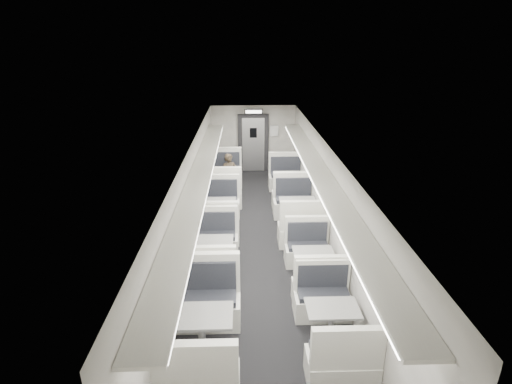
{
  "coord_description": "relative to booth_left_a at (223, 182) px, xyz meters",
  "views": [
    {
      "loc": [
        -0.34,
        -8.17,
        4.56
      ],
      "look_at": [
        -0.06,
        0.78,
        1.13
      ],
      "focal_mm": 28.0,
      "sensor_mm": 36.0,
      "label": 1
    }
  ],
  "objects": [
    {
      "name": "window_d",
      "position": [
        -0.49,
        -6.7,
        0.93
      ],
      "size": [
        0.02,
        1.18,
        0.84
      ],
      "primitive_type": "cube",
      "color": "black",
      "rests_on": "room"
    },
    {
      "name": "booth_right_b",
      "position": [
        2.0,
        -2.44,
        -0.02
      ],
      "size": [
        1.1,
        2.22,
        1.19
      ],
      "color": "silver",
      "rests_on": "room"
    },
    {
      "name": "passenger",
      "position": [
        0.21,
        -0.2,
        0.27
      ],
      "size": [
        0.6,
        0.51,
        1.39
      ],
      "primitive_type": "imported",
      "rotation": [
        0.0,
        0.0,
        0.43
      ],
      "color": "black",
      "rests_on": "room"
    },
    {
      "name": "window_b",
      "position": [
        -0.49,
        -2.3,
        0.93
      ],
      "size": [
        0.02,
        1.18,
        0.84
      ],
      "primitive_type": "cube",
      "color": "black",
      "rests_on": "room"
    },
    {
      "name": "room",
      "position": [
        1.0,
        -3.5,
        0.78
      ],
      "size": [
        3.24,
        12.24,
        2.64
      ],
      "color": "black",
      "rests_on": "ground"
    },
    {
      "name": "booth_right_d",
      "position": [
        2.0,
        -6.61,
        -0.06
      ],
      "size": [
        0.98,
        2.0,
        1.07
      ],
      "color": "silver",
      "rests_on": "room"
    },
    {
      "name": "booth_left_b",
      "position": [
        0.0,
        -2.31,
        -0.04
      ],
      "size": [
        1.04,
        2.11,
        1.13
      ],
      "color": "silver",
      "rests_on": "room"
    },
    {
      "name": "luggage_rack_right",
      "position": [
        2.24,
        -3.8,
        1.5
      ],
      "size": [
        0.46,
        10.4,
        0.09
      ],
      "color": "silver",
      "rests_on": "room"
    },
    {
      "name": "vestibule_door",
      "position": [
        1.0,
        2.43,
        0.62
      ],
      "size": [
        1.1,
        0.13,
        2.1
      ],
      "color": "black",
      "rests_on": "room"
    },
    {
      "name": "booth_right_a",
      "position": [
        2.0,
        -0.28,
        -0.03
      ],
      "size": [
        1.08,
        2.2,
        1.18
      ],
      "color": "silver",
      "rests_on": "room"
    },
    {
      "name": "wall_notice",
      "position": [
        1.75,
        2.42,
        1.08
      ],
      "size": [
        0.32,
        0.02,
        0.4
      ],
      "primitive_type": "cube",
      "color": "silver",
      "rests_on": "room"
    },
    {
      "name": "booth_right_c",
      "position": [
        2.0,
        -4.84,
        -0.07
      ],
      "size": [
        0.96,
        1.94,
        1.04
      ],
      "color": "silver",
      "rests_on": "room"
    },
    {
      "name": "window_c",
      "position": [
        -0.49,
        -4.5,
        0.93
      ],
      "size": [
        0.02,
        1.18,
        0.84
      ],
      "primitive_type": "cube",
      "color": "black",
      "rests_on": "room"
    },
    {
      "name": "exit_sign",
      "position": [
        1.0,
        1.94,
        1.86
      ],
      "size": [
        0.62,
        0.12,
        0.16
      ],
      "color": "black",
      "rests_on": "room"
    },
    {
      "name": "luggage_rack_left",
      "position": [
        -0.24,
        -3.8,
        1.5
      ],
      "size": [
        0.46,
        10.4,
        0.09
      ],
      "color": "silver",
      "rests_on": "room"
    },
    {
      "name": "booth_left_a",
      "position": [
        0.0,
        0.0,
        0.0
      ],
      "size": [
        1.16,
        2.35,
        1.26
      ],
      "color": "silver",
      "rests_on": "room"
    },
    {
      "name": "booth_left_c",
      "position": [
        0.0,
        -4.36,
        -0.06
      ],
      "size": [
        0.99,
        2.02,
        1.08
      ],
      "color": "silver",
      "rests_on": "room"
    },
    {
      "name": "window_a",
      "position": [
        -0.49,
        -0.1,
        0.93
      ],
      "size": [
        0.02,
        1.18,
        0.84
      ],
      "primitive_type": "cube",
      "color": "black",
      "rests_on": "room"
    },
    {
      "name": "booth_left_d",
      "position": [
        0.0,
        -6.85,
        -0.01
      ],
      "size": [
        1.13,
        2.29,
        1.23
      ],
      "color": "silver",
      "rests_on": "room"
    }
  ]
}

